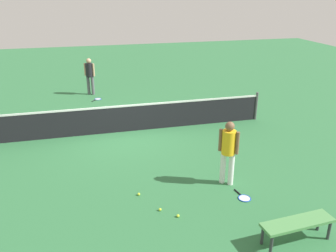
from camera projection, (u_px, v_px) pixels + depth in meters
ground_plane at (125, 131)px, 12.34m from camera, size 40.00×40.00×0.00m
court_net at (125, 118)px, 12.16m from camera, size 10.09×0.09×1.07m
player_near_side at (228, 148)px, 8.72m from camera, size 0.48×0.48×1.70m
player_far_side at (90, 73)px, 16.25m from camera, size 0.50×0.46×1.70m
tennis_racket_near_player at (244, 198)px, 8.44m from camera, size 0.36×0.60×0.03m
tennis_racket_far_player at (98, 99)px, 15.85m from camera, size 0.52×0.55×0.03m
tennis_ball_near_player at (178, 216)px, 7.74m from camera, size 0.07×0.07×0.07m
tennis_ball_by_net at (139, 194)px, 8.55m from camera, size 0.07×0.07×0.07m
tennis_ball_midcourt at (160, 209)px, 7.96m from camera, size 0.07×0.07×0.07m
courtside_bench at (297, 224)px, 6.86m from camera, size 1.53×0.51×0.48m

